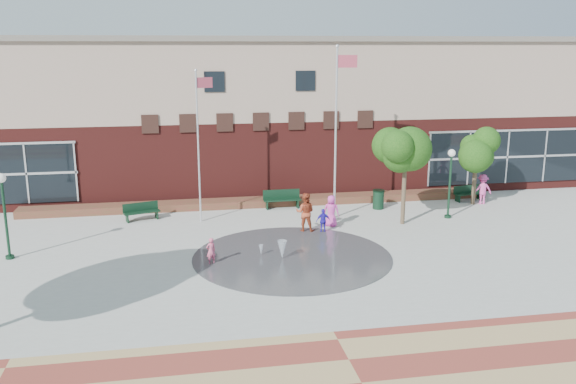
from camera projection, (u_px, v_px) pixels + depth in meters
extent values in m
plane|color=#666056|center=(307.00, 284.00, 22.83)|extent=(120.00, 120.00, 0.00)
cube|color=#A8A8A0|center=(288.00, 250.00, 26.66)|extent=(46.00, 18.00, 0.01)
cube|color=brown|center=(362.00, 383.00, 16.14)|extent=(46.00, 6.00, 0.01)
cylinder|color=#383A3D|center=(292.00, 257.00, 25.70)|extent=(8.40, 8.40, 0.01)
cube|color=#5B1D1A|center=(251.00, 148.00, 39.04)|extent=(44.00, 10.00, 4.50)
cube|color=tan|center=(250.00, 77.00, 37.98)|extent=(44.00, 10.00, 4.50)
cube|color=slate|center=(249.00, 39.00, 37.43)|extent=(44.40, 10.40, 0.30)
cube|color=black|center=(507.00, 157.00, 36.85)|extent=(10.00, 0.12, 3.19)
cube|color=black|center=(214.00, 82.00, 32.73)|extent=(1.10, 0.10, 1.10)
cube|color=black|center=(305.00, 81.00, 33.60)|extent=(1.10, 0.10, 1.10)
cube|color=maroon|center=(264.00, 206.00, 33.93)|extent=(26.00, 1.20, 0.40)
cylinder|color=silver|center=(198.00, 149.00, 29.99)|extent=(0.09, 0.09, 7.50)
sphere|color=silver|center=(196.00, 70.00, 29.10)|extent=(0.15, 0.15, 0.15)
cube|color=#A93B4F|center=(204.00, 83.00, 29.41)|extent=(0.80, 0.24, 0.50)
cylinder|color=silver|center=(336.00, 135.00, 30.55)|extent=(0.11, 0.11, 8.60)
sphere|color=silver|center=(337.00, 46.00, 29.52)|extent=(0.18, 0.18, 0.18)
cube|color=#A93B4F|center=(347.00, 61.00, 29.69)|extent=(0.98, 0.20, 0.61)
cylinder|color=#12321F|center=(6.00, 221.00, 25.11)|extent=(0.12, 0.12, 3.30)
cylinder|color=#12321F|center=(10.00, 257.00, 25.48)|extent=(0.35, 0.35, 0.16)
sphere|color=silver|center=(1.00, 178.00, 24.68)|extent=(0.39, 0.39, 0.39)
cylinder|color=#12321F|center=(450.00, 188.00, 31.13)|extent=(0.11, 0.11, 3.24)
cylinder|color=#12321F|center=(448.00, 217.00, 31.49)|extent=(0.34, 0.34, 0.15)
sphere|color=silver|center=(452.00, 153.00, 30.70)|extent=(0.38, 0.38, 0.38)
cube|color=#12321F|center=(142.00, 212.00, 30.93)|extent=(1.88, 1.01, 0.06)
cube|color=#12321F|center=(140.00, 207.00, 31.07)|extent=(1.74, 0.58, 0.45)
cube|color=#12321F|center=(282.00, 200.00, 33.20)|extent=(2.03, 0.57, 0.07)
cube|color=#12321F|center=(281.00, 194.00, 33.37)|extent=(2.03, 0.06, 0.51)
cube|color=#12321F|center=(469.00, 194.00, 34.80)|extent=(1.83, 0.78, 0.06)
cube|color=#12321F|center=(467.00, 189.00, 34.95)|extent=(1.75, 0.34, 0.44)
cylinder|color=#12321F|center=(378.00, 200.00, 33.14)|extent=(0.61, 0.61, 1.01)
cylinder|color=black|center=(379.00, 191.00, 33.01)|extent=(0.65, 0.65, 0.06)
cylinder|color=#473728|center=(404.00, 194.00, 30.11)|extent=(0.21, 0.21, 3.06)
cylinder|color=#473728|center=(474.00, 182.00, 33.87)|extent=(0.23, 0.23, 2.64)
cone|color=white|center=(282.00, 259.00, 25.45)|extent=(0.40, 0.40, 0.78)
cone|color=white|center=(261.00, 256.00, 25.89)|extent=(0.20, 0.20, 0.45)
imported|color=#E55A7F|center=(211.00, 251.00, 24.77)|extent=(0.48, 0.41, 1.13)
imported|color=#AB4326|center=(305.00, 212.00, 29.07)|extent=(1.10, 0.97, 1.89)
imported|color=#E340AF|center=(331.00, 211.00, 29.88)|extent=(0.90, 0.75, 1.57)
imported|color=#301EC4|center=(323.00, 221.00, 28.96)|extent=(0.69, 0.29, 1.16)
imported|color=#F04DAB|center=(482.00, 189.00, 34.09)|extent=(1.12, 0.67, 1.69)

